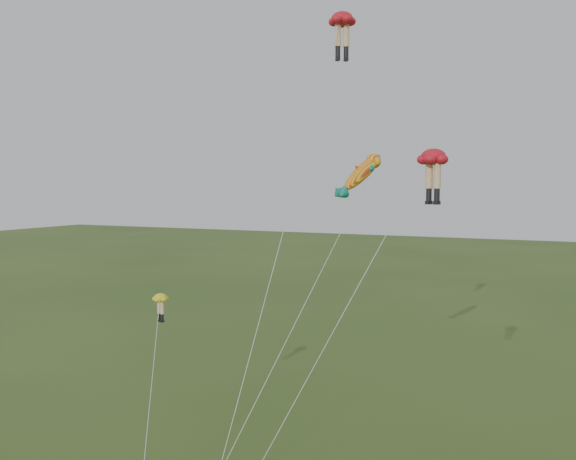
% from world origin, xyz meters
% --- Properties ---
extents(legs_kite_red_high, '(3.65, 10.71, 23.42)m').
position_xyz_m(legs_kite_red_high, '(2.47, 8.91, 22.50)').
color(legs_kite_red_high, red).
rests_on(legs_kite_red_high, ground).
extents(legs_kite_red_mid, '(8.72, 3.63, 15.69)m').
position_xyz_m(legs_kite_red_mid, '(8.88, 2.06, 14.87)').
color(legs_kite_red_mid, red).
rests_on(legs_kite_red_mid, ground).
extents(legs_kite_yellow, '(5.85, 9.36, 8.10)m').
position_xyz_m(legs_kite_yellow, '(-6.90, 5.41, 7.38)').
color(legs_kite_yellow, yellow).
rests_on(legs_kite_yellow, ground).
extents(fish_kite, '(4.48, 13.41, 16.25)m').
position_xyz_m(fish_kite, '(3.27, 10.21, 14.84)').
color(fish_kite, yellow).
rests_on(fish_kite, ground).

